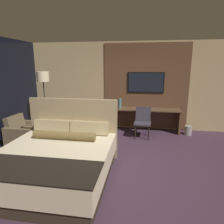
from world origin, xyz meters
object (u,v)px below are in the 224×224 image
book (148,108)px  waste_bin (188,130)px  floor_lamp (43,82)px  vase_tall (120,103)px  desk_chair (143,120)px  tv (146,82)px  bed (56,160)px  desk (145,115)px  armchair_by_window (26,135)px

book → waste_bin: bearing=-6.5°
floor_lamp → vase_tall: (2.08, 0.86, -0.71)m
desk_chair → floor_lamp: bearing=-169.1°
tv → desk_chair: (-0.05, -0.77, -1.01)m
bed → vase_tall: 3.11m
tv → floor_lamp: floor_lamp is taller
tv → waste_bin: tv is taller
waste_bin → desk: bearing=172.0°
bed → book: 3.48m
tv → desk_chair: 1.27m
desk → waste_bin: size_ratio=7.76×
armchair_by_window → book: 3.61m
bed → floor_lamp: bearing=120.8°
tv → vase_tall: tv is taller
desk_chair → floor_lamp: size_ratio=0.46×
armchair_by_window → desk: bearing=-59.4°
tv → floor_lamp: (-2.87, -1.16, 0.07)m
tv → book: size_ratio=5.00×
floor_lamp → waste_bin: floor_lamp is taller
bed → waste_bin: bearing=44.1°
bed → armchair_by_window: 1.99m
armchair_by_window → book: size_ratio=3.72×
desk → floor_lamp: floor_lamp is taller
desk → vase_tall: vase_tall is taller
desk_chair → waste_bin: size_ratio=3.15×
desk_chair → book: 0.58m
tv → desk: bearing=-90.0°
desk → armchair_by_window: (-3.08, -1.69, -0.24)m
vase_tall → armchair_by_window: bearing=-145.2°
desk → desk_chair: 0.56m
book → floor_lamp: bearing=-163.0°
bed → armchair_by_window: bed is taller
desk_chair → waste_bin: desk_chair is taller
waste_bin → floor_lamp: bearing=-169.6°
desk → vase_tall: 0.88m
bed → desk: 3.45m
desk → armchair_by_window: size_ratio=2.56×
vase_tall → waste_bin: bearing=-2.5°
desk_chair → floor_lamp: 3.04m
desk → floor_lamp: (-2.87, -0.95, 1.09)m
desk_chair → vase_tall: (-0.74, 0.47, 0.37)m
desk → book: size_ratio=9.51×
floor_lamp → waste_bin: bearing=10.4°
armchair_by_window → waste_bin: size_ratio=3.03×
desk → armchair_by_window: 3.52m
book → desk_chair: bearing=-105.8°
desk_chair → armchair_by_window: 3.25m
desk → book: (0.09, -0.05, 0.24)m
floor_lamp → waste_bin: size_ratio=6.79×
tv → floor_lamp: bearing=-157.9°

